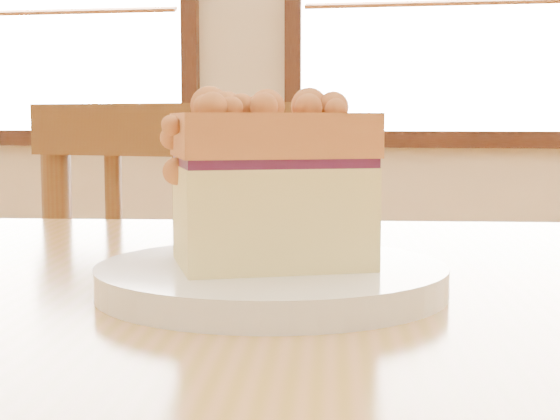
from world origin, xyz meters
name	(u,v)px	position (x,y,z in m)	size (l,w,h in m)	color
plate	(271,280)	(0.02, 0.30, 0.76)	(0.21, 0.21, 0.02)	white
cake_slice	(271,177)	(0.02, 0.30, 0.82)	(0.13, 0.12, 0.11)	#FFEB90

